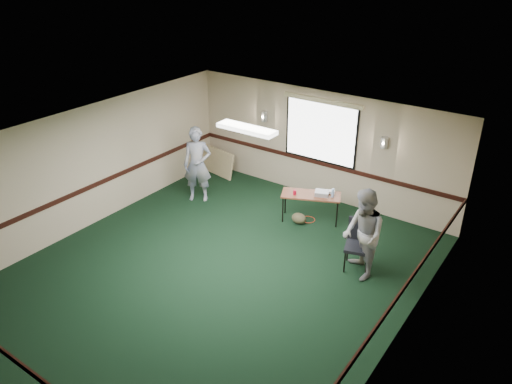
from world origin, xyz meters
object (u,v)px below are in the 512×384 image
Objects in this scene: person_left at (197,164)px; folding_table at (311,196)px; projector at (322,193)px; conference_chair at (359,240)px; person_right at (363,235)px.

folding_table is at bearing -17.52° from person_left.
person_left is (-2.78, -0.67, 0.32)m from folding_table.
conference_chair is (1.44, -1.14, -0.12)m from projector.
person_left is at bearing 172.58° from projector.
projector is 2.13m from person_right.
person_right is (1.60, -1.39, 0.18)m from projector.
person_right is at bearing -62.87° from projector.
folding_table is 1.42× the size of conference_chair.
folding_table is 1.96m from conference_chair.
conference_chair is 4.47m from person_left.
person_right is at bearing -38.84° from person_left.
projector is at bearing -16.70° from person_left.
projector is 0.17× the size of person_right.
conference_chair is 0.54× the size of person_left.
folding_table is at bearing -177.58° from projector.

